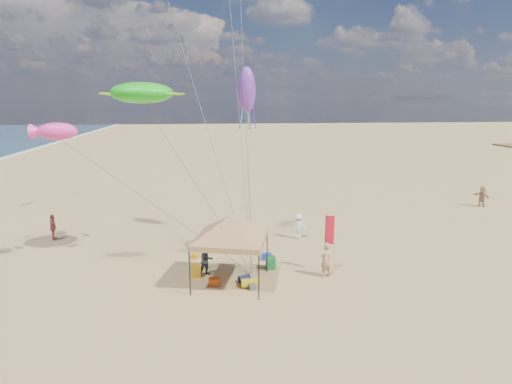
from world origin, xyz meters
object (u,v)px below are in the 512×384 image
(chair_green, at_px, (271,263))
(person_far_a, at_px, (53,227))
(person_near_a, at_px, (326,260))
(feather_flag, at_px, (328,234))
(person_far_c, at_px, (482,197))
(beach_cart, at_px, (250,283))
(person_near_b, at_px, (206,261))
(chair_yellow, at_px, (196,270))
(person_near_c, at_px, (298,226))
(canopy_tent, at_px, (230,218))
(cooler_red, at_px, (214,282))
(cooler_blue, at_px, (267,256))

(chair_green, distance_m, person_far_a, 15.23)
(chair_green, distance_m, person_near_a, 3.12)
(feather_flag, height_order, person_far_c, feather_flag)
(beach_cart, bearing_deg, person_near_b, 143.01)
(chair_yellow, distance_m, person_near_c, 8.77)
(person_near_b, relative_size, person_near_c, 0.94)
(canopy_tent, xyz_separation_m, chair_green, (2.30, 1.61, -3.11))
(cooler_red, xyz_separation_m, person_near_a, (5.91, 0.41, 0.76))
(cooler_blue, xyz_separation_m, beach_cart, (-1.33, -3.54, 0.01))
(beach_cart, distance_m, person_near_b, 2.81)
(canopy_tent, distance_m, person_near_c, 8.64)
(canopy_tent, xyz_separation_m, cooler_blue, (2.27, 3.01, -3.27))
(person_near_c, bearing_deg, cooler_blue, 66.10)
(canopy_tent, relative_size, cooler_blue, 12.09)
(cooler_red, relative_size, person_near_b, 0.33)
(cooler_blue, distance_m, beach_cart, 3.79)
(person_near_b, height_order, person_far_a, person_far_a)
(cooler_red, bearing_deg, chair_green, 29.37)
(canopy_tent, height_order, chair_yellow, canopy_tent)
(chair_green, relative_size, chair_yellow, 1.00)
(feather_flag, height_order, chair_yellow, feather_flag)
(chair_yellow, xyz_separation_m, person_near_c, (6.73, 5.60, 0.52))
(canopy_tent, relative_size, person_far_c, 3.65)
(chair_yellow, xyz_separation_m, person_far_c, (24.56, 12.38, 0.54))
(feather_flag, relative_size, person_near_a, 1.70)
(cooler_red, xyz_separation_m, person_near_b, (-0.38, 1.30, 0.62))
(canopy_tent, xyz_separation_m, cooler_red, (-0.87, -0.18, -3.27))
(feather_flag, bearing_deg, person_far_c, 35.59)
(beach_cart, bearing_deg, chair_yellow, 150.58)
(chair_yellow, xyz_separation_m, beach_cart, (2.75, -1.55, -0.15))
(person_near_c, bearing_deg, beach_cart, 73.34)
(canopy_tent, bearing_deg, person_near_c, 53.33)
(feather_flag, xyz_separation_m, chair_green, (-3.05, 0.67, -1.80))
(cooler_red, xyz_separation_m, beach_cart, (1.81, -0.36, 0.01))
(chair_green, xyz_separation_m, person_far_a, (-13.74, 6.56, 0.54))
(chair_green, bearing_deg, person_near_c, 62.36)
(chair_green, distance_m, person_far_c, 23.61)
(person_near_a, bearing_deg, cooler_red, -22.45)
(person_near_c, distance_m, person_far_a, 16.43)
(feather_flag, height_order, person_near_a, feather_flag)
(cooler_red, relative_size, chair_yellow, 0.77)
(cooler_red, height_order, person_near_b, person_near_b)
(feather_flag, relative_size, person_near_b, 1.99)
(cooler_blue, xyz_separation_m, chair_green, (0.03, -1.40, 0.16))
(person_near_b, height_order, person_far_c, person_far_c)
(chair_yellow, relative_size, person_far_c, 0.39)
(person_near_c, bearing_deg, feather_flag, 106.77)
(person_near_b, xyz_separation_m, person_near_c, (6.18, 5.49, 0.06))
(person_near_a, distance_m, person_near_c, 6.38)
(beach_cart, xyz_separation_m, person_near_b, (-2.19, 1.65, 0.61))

